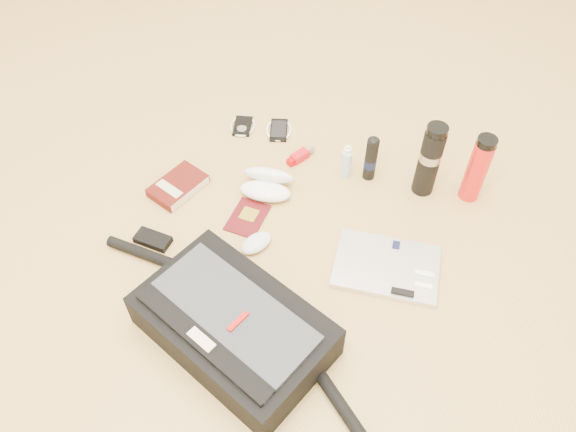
{
  "coord_description": "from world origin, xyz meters",
  "views": [
    {
      "loc": [
        0.43,
        -0.83,
        1.3
      ],
      "look_at": [
        -0.04,
        0.11,
        0.06
      ],
      "focal_mm": 35.0,
      "sensor_mm": 36.0,
      "label": 1
    }
  ],
  "objects": [
    {
      "name": "spray_bottle",
      "position": [
        0.03,
        0.39,
        0.05
      ],
      "size": [
        0.04,
        0.04,
        0.13
      ],
      "rotation": [
        0.0,
        0.0,
        -0.37
      ],
      "color": "#A5CBDD",
      "rests_on": "ground"
    },
    {
      "name": "ipod",
      "position": [
        -0.38,
        0.44,
        0.01
      ],
      "size": [
        0.11,
        0.11,
        0.01
      ],
      "rotation": [
        0.0,
        0.0,
        0.37
      ],
      "color": "black",
      "rests_on": "ground"
    },
    {
      "name": "laptop",
      "position": [
        0.27,
        0.1,
        0.01
      ],
      "size": [
        0.33,
        0.26,
        0.03
      ],
      "rotation": [
        0.0,
        0.0,
        0.22
      ],
      "color": "silver",
      "rests_on": "ground"
    },
    {
      "name": "thermos_black",
      "position": [
        0.27,
        0.44,
        0.13
      ],
      "size": [
        0.08,
        0.08,
        0.26
      ],
      "rotation": [
        0.0,
        0.0,
        -0.15
      ],
      "color": "black",
      "rests_on": "ground"
    },
    {
      "name": "mouse",
      "position": [
        -0.09,
        0.01,
        0.02
      ],
      "size": [
        0.09,
        0.12,
        0.03
      ],
      "rotation": [
        0.0,
        0.0,
        -0.37
      ],
      "color": "silver",
      "rests_on": "ground"
    },
    {
      "name": "messenger_bag",
      "position": [
        -0.0,
        -0.27,
        0.06
      ],
      "size": [
        0.95,
        0.4,
        0.13
      ],
      "rotation": [
        0.0,
        0.0,
        -0.25
      ],
      "color": "black",
      "rests_on": "ground"
    },
    {
      "name": "book",
      "position": [
        -0.42,
        0.1,
        0.02
      ],
      "size": [
        0.15,
        0.19,
        0.03
      ],
      "rotation": [
        0.0,
        0.0,
        -0.22
      ],
      "color": "#450E09",
      "rests_on": "ground"
    },
    {
      "name": "inhaler",
      "position": [
        -0.13,
        0.39,
        0.01
      ],
      "size": [
        0.06,
        0.11,
        0.03
      ],
      "rotation": [
        0.0,
        0.0,
        -0.39
      ],
      "color": "#B40F1A",
      "rests_on": "ground"
    },
    {
      "name": "sunglasses_case",
      "position": [
        -0.17,
        0.22,
        0.03
      ],
      "size": [
        0.19,
        0.17,
        0.09
      ],
      "rotation": [
        0.0,
        0.0,
        0.25
      ],
      "color": "white",
      "rests_on": "ground"
    },
    {
      "name": "passport",
      "position": [
        -0.17,
        0.09,
        0.0
      ],
      "size": [
        0.11,
        0.15,
        0.01
      ],
      "rotation": [
        0.0,
        0.0,
        0.08
      ],
      "color": "#460A0E",
      "rests_on": "ground"
    },
    {
      "name": "phone",
      "position": [
        -0.26,
        0.48,
        0.01
      ],
      "size": [
        0.12,
        0.13,
        0.01
      ],
      "rotation": [
        0.0,
        0.0,
        0.42
      ],
      "color": "black",
      "rests_on": "ground"
    },
    {
      "name": "thermos_red",
      "position": [
        0.41,
        0.48,
        0.12
      ],
      "size": [
        0.06,
        0.06,
        0.24
      ],
      "rotation": [
        0.0,
        0.0,
        -0.01
      ],
      "color": "red",
      "rests_on": "ground"
    },
    {
      "name": "ground",
      "position": [
        0.0,
        0.0,
        0.0
      ],
      "size": [
        4.0,
        4.0,
        0.0
      ],
      "primitive_type": "plane",
      "color": "tan",
      "rests_on": "ground"
    },
    {
      "name": "aerosol_can",
      "position": [
        0.1,
        0.42,
        0.08
      ],
      "size": [
        0.04,
        0.04,
        0.17
      ],
      "rotation": [
        0.0,
        0.0,
        -0.06
      ],
      "color": "black",
      "rests_on": "ground"
    }
  ]
}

